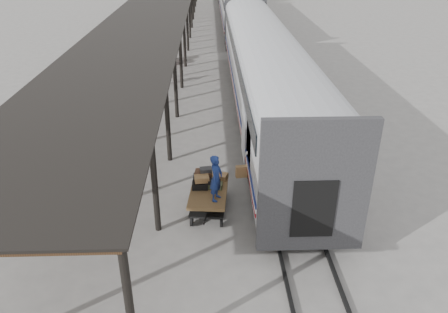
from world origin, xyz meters
name	(u,v)px	position (x,y,z in m)	size (l,w,h in m)	color
ground	(200,196)	(0.00, 0.00, 0.00)	(160.00, 160.00, 0.00)	slate
rails	(235,25)	(3.20, 34.00, 0.06)	(1.54, 150.00, 0.12)	black
baggage_cart	(209,194)	(0.34, -0.91, 0.65)	(1.47, 2.51, 0.86)	brown
suitcase_stack	(207,179)	(0.26, -0.53, 1.06)	(1.28, 1.09, 0.56)	#323234
luggage_tug	(160,55)	(-3.23, 18.70, 0.66)	(1.37, 1.82, 1.43)	maroon
porter	(216,178)	(0.59, -1.56, 1.67)	(0.59, 0.39, 1.61)	navy
pedestrian	(160,72)	(-2.74, 13.50, 0.90)	(1.06, 0.44, 1.81)	black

